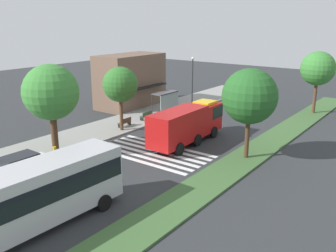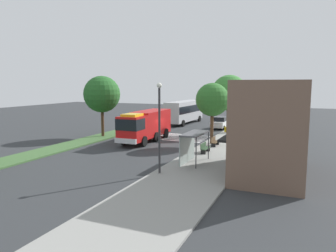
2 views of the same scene
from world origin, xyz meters
TOP-DOWN VIEW (x-y plane):
  - ground_plane at (0.00, 0.00)m, footprint 120.00×120.00m
  - sidewalk at (0.00, 8.37)m, footprint 60.00×5.63m
  - median_strip at (0.00, -7.06)m, footprint 60.00×3.00m
  - crosswalk at (-2.70, 0.00)m, footprint 4.95×10.00m
  - fire_truck at (1.39, -0.91)m, footprint 9.51×2.84m
  - parked_car_mid at (-12.36, 4.36)m, footprint 4.37×2.14m
  - parked_car_east at (29.75, 4.36)m, footprint 4.71×2.17m
  - transit_bus at (-15.91, -2.50)m, footprint 10.63×3.18m
  - bus_stop_shelter at (9.01, 7.20)m, footprint 3.50×1.40m
  - bench_near_shelter at (5.01, 7.17)m, footprint 1.60×0.50m
  - bench_west_of_shelter at (1.48, 7.17)m, footprint 1.60×0.50m
  - street_lamp at (12.88, 6.16)m, footprint 0.36×0.36m
  - storefront_building at (9.43, 13.48)m, footprint 9.21×5.40m
  - sidewalk_tree_far_west at (-7.80, 6.56)m, footprint 4.61×4.61m
  - sidewalk_tree_west at (0.35, 6.56)m, footprint 3.52×3.52m
  - median_tree_far_west at (0.70, -7.06)m, footprint 4.41×4.41m
  - median_tree_west at (19.48, -7.06)m, footprint 4.00×4.00m
  - fire_hydrant at (-8.29, 6.06)m, footprint 0.28×0.28m

SIDE VIEW (x-z plane):
  - ground_plane at x=0.00m, z-range 0.00..0.00m
  - crosswalk at x=-2.70m, z-range 0.00..0.01m
  - sidewalk at x=0.00m, z-range 0.00..0.14m
  - median_strip at x=0.00m, z-range 0.00..0.14m
  - fire_hydrant at x=-8.29m, z-range 0.14..0.84m
  - bench_near_shelter at x=5.01m, z-range 0.14..1.04m
  - bench_west_of_shelter at x=1.48m, z-range 0.14..1.04m
  - parked_car_mid at x=-12.36m, z-range 0.03..1.75m
  - parked_car_east at x=29.75m, z-range 0.03..1.76m
  - bus_stop_shelter at x=9.01m, z-range 0.66..3.12m
  - fire_truck at x=1.39m, z-range 0.23..3.65m
  - transit_bus at x=-15.91m, z-range 0.33..3.99m
  - storefront_building at x=9.43m, z-range 0.00..6.73m
  - street_lamp at x=12.88m, z-range 0.70..7.13m
  - sidewalk_tree_west at x=0.35m, z-range 1.58..8.04m
  - median_tree_far_west at x=0.70m, z-range 1.57..8.87m
  - sidewalk_tree_far_west at x=-7.80m, z-range 1.54..9.03m
  - median_tree_west at x=19.48m, z-range 1.78..9.12m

